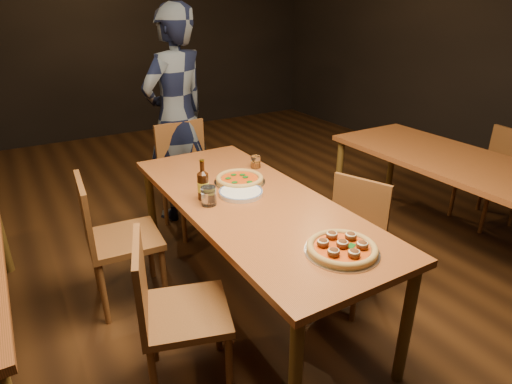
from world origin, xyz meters
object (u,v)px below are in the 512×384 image
plate_stack (241,193)px  chair_main_e (345,243)px  water_glass (209,196)px  amber_glass (256,162)px  diner (177,117)px  chair_main_nw (186,312)px  chair_main_sw (124,238)px  table_main (252,211)px  pizza_margherita (240,179)px  chair_nbr_right (489,176)px  chair_end (192,177)px  table_right (460,169)px  beer_bottle (203,186)px  pizza_meatball (342,248)px

plate_stack → chair_main_e: bearing=-32.9°
water_glass → amber_glass: (0.55, 0.38, -0.01)m
diner → chair_main_nw: bearing=47.2°
chair_main_sw → plate_stack: size_ratio=3.46×
table_main → diner: size_ratio=1.09×
table_main → pizza_margherita: pizza_margherita is taller
chair_main_nw → pizza_margherita: size_ratio=2.66×
chair_nbr_right → amber_glass: size_ratio=10.05×
chair_main_e → diner: (-0.42, 1.75, 0.50)m
chair_end → diner: (0.02, 0.33, 0.45)m
plate_stack → table_right: bearing=-9.9°
water_glass → chair_main_e: bearing=-22.9°
table_right → water_glass: (-1.95, 0.27, 0.13)m
table_right → diner: bearing=133.1°
beer_bottle → plate_stack: bearing=-14.5°
table_main → pizza_meatball: size_ratio=5.66×
chair_end → chair_nbr_right: (2.28, -1.22, -0.04)m
plate_stack → diner: size_ratio=0.15×
chair_main_sw → chair_end: (0.77, 0.70, 0.01)m
chair_end → chair_nbr_right: 2.58m
chair_nbr_right → amber_glass: 2.17m
pizza_meatball → beer_bottle: 0.93m
water_glass → table_main: bearing=-16.3°
chair_main_nw → amber_glass: chair_main_nw is taller
chair_main_sw → amber_glass: 1.02m
table_main → table_right: (1.70, -0.20, 0.00)m
chair_end → chair_main_sw: bearing=-140.3°
table_right → chair_main_sw: (-2.37, 0.65, -0.22)m
chair_main_nw → plate_stack: 0.82m
table_right → chair_end: bearing=139.7°
chair_main_nw → beer_bottle: bearing=-16.1°
chair_main_nw → chair_main_e: chair_main_nw is taller
chair_main_e → beer_bottle: bearing=-139.8°
chair_nbr_right → pizza_margherita: size_ratio=2.61×
chair_end → beer_bottle: size_ratio=3.94×
chair_main_sw → beer_bottle: size_ratio=3.84×
chair_main_nw → chair_main_e: bearing=-66.2°
beer_bottle → amber_glass: size_ratio=2.78×
table_right → chair_end: 2.11m
table_main → chair_end: bearing=85.2°
table_right → beer_bottle: size_ratio=8.29×
table_right → chair_main_e: bearing=-177.1°
pizza_meatball → chair_end: bearing=89.1°
pizza_meatball → beer_bottle: beer_bottle is taller
table_right → chair_nbr_right: (0.67, 0.14, -0.24)m
table_main → chair_main_sw: (-0.67, 0.45, -0.22)m
chair_end → table_main: bearing=-97.7°
chair_main_e → beer_bottle: (-0.78, 0.42, 0.42)m
table_right → pizza_margherita: size_ratio=5.98×
chair_main_sw → chair_end: 1.04m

